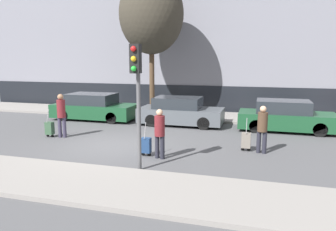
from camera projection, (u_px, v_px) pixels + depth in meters
name	position (u px, v px, depth m)	size (l,w,h in m)	color
ground_plane	(112.00, 146.00, 12.43)	(80.00, 80.00, 0.00)	#4C4C4F
sidewalk_near	(52.00, 179.00, 8.87)	(28.00, 2.50, 0.12)	gray
sidewalk_far	(165.00, 114.00, 19.04)	(28.00, 3.00, 0.12)	gray
building_facade	(181.00, 33.00, 21.56)	(28.00, 2.77, 9.92)	slate
parked_car_0	(94.00, 107.00, 17.69)	(4.48, 1.91, 1.41)	#194728
parked_car_1	(180.00, 112.00, 16.27)	(4.13, 1.82, 1.38)	#4C5156
parked_car_2	(285.00, 117.00, 14.89)	(4.23, 1.77, 1.40)	#194728
pedestrian_left	(61.00, 113.00, 13.58)	(0.35, 0.34, 1.83)	#383347
trolley_left	(50.00, 128.00, 13.75)	(0.34, 0.29, 1.18)	#335138
pedestrian_center	(160.00, 131.00, 10.71)	(0.34, 0.34, 1.66)	#23232D
trolley_center	(146.00, 145.00, 11.09)	(0.34, 0.29, 1.17)	navy
pedestrian_right	(262.00, 127.00, 11.32)	(0.34, 0.34, 1.67)	#23232D
trolley_right	(246.00, 140.00, 11.69)	(0.34, 0.29, 1.20)	slate
traffic_light	(137.00, 82.00, 9.20)	(0.28, 0.47, 3.67)	#515154
bare_tree_near_crossing	(151.00, 14.00, 17.74)	(3.52, 3.52, 7.67)	#4C3826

